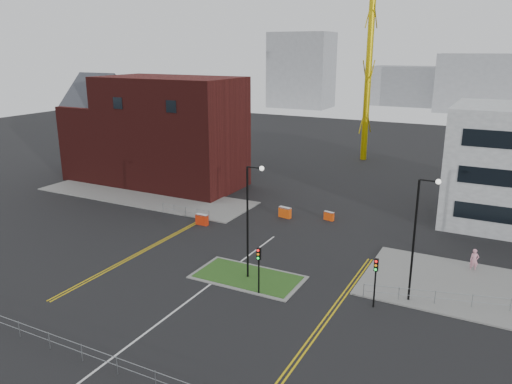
# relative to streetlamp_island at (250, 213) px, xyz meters

# --- Properties ---
(ground) EXTENTS (200.00, 200.00, 0.00)m
(ground) POSITION_rel_streetlamp_island_xyz_m (-2.22, -8.00, -5.41)
(ground) COLOR black
(ground) RESTS_ON ground
(pavement_left) EXTENTS (28.00, 8.00, 0.12)m
(pavement_left) POSITION_rel_streetlamp_island_xyz_m (-22.22, 14.00, -5.35)
(pavement_left) COLOR slate
(pavement_left) RESTS_ON ground
(island_kerb) EXTENTS (8.60, 4.60, 0.08)m
(island_kerb) POSITION_rel_streetlamp_island_xyz_m (-0.22, 0.00, -5.37)
(island_kerb) COLOR slate
(island_kerb) RESTS_ON ground
(grass_island) EXTENTS (8.00, 4.00, 0.12)m
(grass_island) POSITION_rel_streetlamp_island_xyz_m (-0.22, 0.00, -5.35)
(grass_island) COLOR #214818
(grass_island) RESTS_ON ground
(brick_building) EXTENTS (24.20, 10.07, 14.24)m
(brick_building) POSITION_rel_streetlamp_island_xyz_m (-25.19, 20.00, 1.44)
(brick_building) COLOR #431210
(brick_building) RESTS_ON ground
(streetlamp_island) EXTENTS (1.46, 0.36, 9.18)m
(streetlamp_island) POSITION_rel_streetlamp_island_xyz_m (0.00, 0.00, 0.00)
(streetlamp_island) COLOR black
(streetlamp_island) RESTS_ON ground
(streetlamp_right_near) EXTENTS (1.46, 0.36, 9.18)m
(streetlamp_right_near) POSITION_rel_streetlamp_island_xyz_m (12.00, 2.00, 0.00)
(streetlamp_right_near) COLOR black
(streetlamp_right_near) RESTS_ON ground
(traffic_light_island) EXTENTS (0.28, 0.33, 3.65)m
(traffic_light_island) POSITION_rel_streetlamp_island_xyz_m (1.78, -2.02, -2.85)
(traffic_light_island) COLOR black
(traffic_light_island) RESTS_ON ground
(traffic_light_right) EXTENTS (0.28, 0.33, 3.65)m
(traffic_light_right) POSITION_rel_streetlamp_island_xyz_m (9.78, -0.02, -2.85)
(traffic_light_right) COLOR black
(traffic_light_right) RESTS_ON ground
(railing_front) EXTENTS (24.05, 0.05, 1.10)m
(railing_front) POSITION_rel_streetlamp_island_xyz_m (-2.22, -14.00, -4.63)
(railing_front) COLOR gray
(railing_front) RESTS_ON ground
(railing_left) EXTENTS (6.05, 0.05, 1.10)m
(railing_left) POSITION_rel_streetlamp_island_xyz_m (-13.22, 10.00, -4.67)
(railing_left) COLOR gray
(railing_left) RESTS_ON ground
(railing_right) EXTENTS (19.05, 5.05, 1.10)m
(railing_right) POSITION_rel_streetlamp_island_xyz_m (18.28, 3.50, -4.63)
(railing_right) COLOR gray
(railing_right) RESTS_ON ground
(centre_line) EXTENTS (0.15, 30.00, 0.01)m
(centre_line) POSITION_rel_streetlamp_island_xyz_m (-2.22, -6.00, -5.41)
(centre_line) COLOR silver
(centre_line) RESTS_ON ground
(yellow_left_a) EXTENTS (0.12, 24.00, 0.01)m
(yellow_left_a) POSITION_rel_streetlamp_island_xyz_m (-11.22, 2.00, -5.41)
(yellow_left_a) COLOR gold
(yellow_left_a) RESTS_ON ground
(yellow_left_b) EXTENTS (0.12, 24.00, 0.01)m
(yellow_left_b) POSITION_rel_streetlamp_island_xyz_m (-10.92, 2.00, -5.41)
(yellow_left_b) COLOR gold
(yellow_left_b) RESTS_ON ground
(yellow_right_a) EXTENTS (0.12, 20.00, 0.01)m
(yellow_right_a) POSITION_rel_streetlamp_island_xyz_m (7.28, -2.00, -5.41)
(yellow_right_a) COLOR gold
(yellow_right_a) RESTS_ON ground
(yellow_right_b) EXTENTS (0.12, 20.00, 0.01)m
(yellow_right_b) POSITION_rel_streetlamp_island_xyz_m (7.58, -2.00, -5.41)
(yellow_right_b) COLOR gold
(yellow_right_b) RESTS_ON ground
(skyline_a) EXTENTS (18.00, 12.00, 22.00)m
(skyline_a) POSITION_rel_streetlamp_island_xyz_m (-42.22, 112.00, 5.59)
(skyline_a) COLOR gray
(skyline_a) RESTS_ON ground
(skyline_b) EXTENTS (24.00, 12.00, 16.00)m
(skyline_b) POSITION_rel_streetlamp_island_xyz_m (7.78, 122.00, 2.59)
(skyline_b) COLOR gray
(skyline_b) RESTS_ON ground
(skyline_d) EXTENTS (30.00, 12.00, 12.00)m
(skyline_d) POSITION_rel_streetlamp_island_xyz_m (-10.22, 132.00, 0.59)
(skyline_d) COLOR gray
(skyline_d) RESTS_ON ground
(pedestrian) EXTENTS (0.78, 0.61, 1.89)m
(pedestrian) POSITION_rel_streetlamp_island_xyz_m (15.46, 9.53, -4.47)
(pedestrian) COLOR pink
(pedestrian) RESTS_ON ground
(barrier_left) EXTENTS (1.34, 0.46, 1.13)m
(barrier_left) POSITION_rel_streetlamp_island_xyz_m (-10.22, 8.64, -4.80)
(barrier_left) COLOR red
(barrier_left) RESTS_ON ground
(barrier_mid) EXTENTS (1.43, 0.67, 1.15)m
(barrier_mid) POSITION_rel_streetlamp_island_xyz_m (-3.61, 14.65, -4.79)
(barrier_mid) COLOR #F6510D
(barrier_mid) RESTS_ON ground
(barrier_right) EXTENTS (1.15, 0.59, 0.92)m
(barrier_right) POSITION_rel_streetlamp_island_xyz_m (0.85, 16.00, -4.91)
(barrier_right) COLOR #FF4D0E
(barrier_right) RESTS_ON ground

